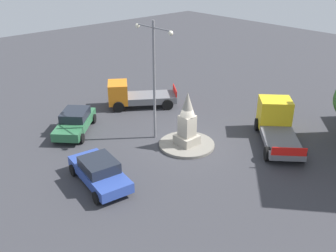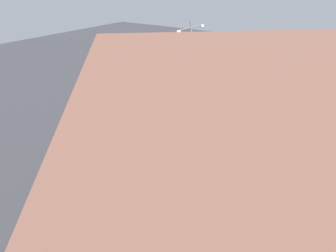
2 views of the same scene
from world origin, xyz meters
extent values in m
plane|color=#38383D|center=(0.00, 0.00, 0.00)|extent=(80.00, 80.00, 0.00)
cylinder|color=gray|center=(0.00, 0.00, 0.09)|extent=(3.50, 3.50, 0.18)
cube|color=#9E9687|center=(0.00, 0.00, 0.45)|extent=(1.25, 1.25, 0.55)
cube|color=#9E9687|center=(0.00, 0.00, 1.40)|extent=(0.85, 0.85, 1.35)
cone|color=#9E9687|center=(0.00, 0.00, 2.83)|extent=(0.93, 0.93, 1.50)
cylinder|color=slate|center=(-2.24, -0.72, 3.79)|extent=(0.16, 0.16, 7.57)
cylinder|color=slate|center=(-2.99, -0.72, 7.15)|extent=(1.50, 0.08, 0.08)
cylinder|color=slate|center=(-1.49, -0.72, 7.15)|extent=(1.50, 0.08, 0.08)
sphere|color=#F2EACC|center=(-3.74, -0.72, 7.05)|extent=(0.28, 0.28, 0.28)
sphere|color=#F2EACC|center=(-0.74, -0.72, 7.05)|extent=(0.28, 0.28, 0.28)
cube|color=#2D479E|center=(-0.11, -6.37, 0.60)|extent=(4.59, 2.36, 0.55)
cube|color=#1E232D|center=(-0.06, -6.37, 1.15)|extent=(2.16, 1.88, 0.56)
cylinder|color=black|center=(1.54, -5.71, 0.32)|extent=(0.66, 0.31, 0.64)
cylinder|color=black|center=(1.29, -7.46, 0.32)|extent=(0.66, 0.31, 0.64)
cylinder|color=black|center=(-1.50, -5.28, 0.32)|extent=(0.66, 0.31, 0.64)
cylinder|color=black|center=(-1.75, -7.03, 0.32)|extent=(0.66, 0.31, 0.64)
cube|color=#2D6B42|center=(-6.48, -4.19, 0.60)|extent=(4.34, 4.43, 0.57)
cube|color=#1E232D|center=(-6.65, -4.02, 1.17)|extent=(2.58, 2.59, 0.57)
cylinder|color=black|center=(-4.77, -4.71, 0.32)|extent=(0.60, 0.61, 0.64)
cylinder|color=black|center=(-6.04, -5.92, 0.32)|extent=(0.60, 0.61, 0.64)
cylinder|color=black|center=(-6.93, -2.46, 0.32)|extent=(0.60, 0.61, 0.64)
cylinder|color=black|center=(-8.19, -3.67, 0.32)|extent=(0.60, 0.61, 0.64)
cube|color=yellow|center=(2.40, 5.83, 1.37)|extent=(2.71, 2.71, 1.90)
cube|color=slate|center=(4.37, 3.77, 0.60)|extent=(4.17, 4.23, 0.36)
cube|color=red|center=(5.70, 2.39, 1.03)|extent=(1.46, 1.40, 0.50)
cylinder|color=black|center=(1.60, 5.19, 0.42)|extent=(0.78, 0.80, 0.84)
cylinder|color=black|center=(3.07, 6.61, 0.42)|extent=(0.78, 0.80, 0.84)
cylinder|color=black|center=(4.43, 2.23, 0.42)|extent=(0.78, 0.80, 0.84)
cylinder|color=black|center=(5.90, 3.65, 0.42)|extent=(0.78, 0.80, 0.84)
cube|color=orange|center=(-8.13, 0.54, 1.22)|extent=(2.45, 2.32, 1.59)
cube|color=slate|center=(-6.64, 2.67, 0.68)|extent=(3.76, 4.20, 0.52)
cube|color=red|center=(-5.58, 4.18, 1.19)|extent=(1.58, 1.13, 0.50)
cylinder|color=black|center=(-7.32, -0.02, 0.42)|extent=(0.71, 0.85, 0.84)
cylinder|color=black|center=(-8.93, 1.11, 0.42)|extent=(0.71, 0.85, 0.84)
cylinder|color=black|center=(-5.17, 3.05, 0.42)|extent=(0.71, 0.85, 0.84)
cylinder|color=black|center=(-6.79, 4.17, 0.42)|extent=(0.71, 0.85, 0.84)
camera|label=1|loc=(14.87, -15.04, 11.35)|focal=40.50mm
camera|label=2|loc=(18.00, 11.15, 10.82)|focal=37.02mm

